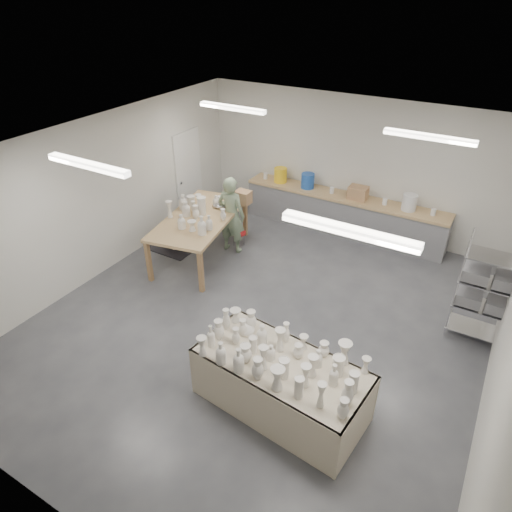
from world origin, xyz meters
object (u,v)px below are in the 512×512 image
Objects in this scene: drying_table at (280,382)px; work_table at (202,215)px; red_stool at (239,234)px; potter at (231,215)px.

work_table reaches higher than drying_table.
work_table is 7.95× the size of red_stool.
drying_table is 1.43× the size of potter.
work_table reaches higher than red_stool.
potter reaches higher than drying_table.
potter is at bearing 40.13° from work_table.
work_table is (-3.22, 2.73, 0.48)m from drying_table.
potter is at bearing 137.61° from drying_table.
work_table is at bearing -117.37° from red_stool.
red_stool is at bearing 51.75° from work_table.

